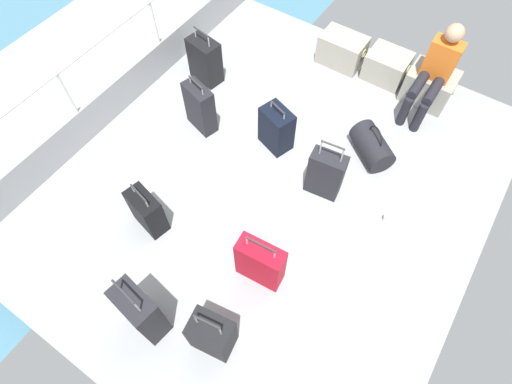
% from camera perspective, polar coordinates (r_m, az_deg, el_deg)
% --- Properties ---
extents(ground_plane, '(4.40, 5.20, 0.06)m').
position_cam_1_polar(ground_plane, '(4.63, 2.62, 1.31)').
color(ground_plane, '#939699').
extents(gunwale_port, '(0.06, 5.20, 0.45)m').
position_cam_1_polar(gunwale_port, '(5.42, -17.62, 13.53)').
color(gunwale_port, '#939699').
rests_on(gunwale_port, ground_plane).
extents(railing_port, '(0.04, 4.20, 1.02)m').
position_cam_1_polar(railing_port, '(5.06, -19.33, 17.89)').
color(railing_port, silver).
rests_on(railing_port, ground_plane).
extents(sea_wake, '(12.00, 12.00, 0.01)m').
position_cam_1_polar(sea_wake, '(6.74, -25.22, 14.21)').
color(sea_wake, teal).
rests_on(sea_wake, ground_plane).
extents(cargo_crate_0, '(0.61, 0.38, 0.40)m').
position_cam_1_polar(cargo_crate_0, '(5.85, 11.85, 18.75)').
color(cargo_crate_0, '#9E9989').
rests_on(cargo_crate_0, ground_plane).
extents(cargo_crate_1, '(0.55, 0.42, 0.37)m').
position_cam_1_polar(cargo_crate_1, '(5.78, 17.71, 16.34)').
color(cargo_crate_1, '#9E9989').
rests_on(cargo_crate_1, ground_plane).
extents(cargo_crate_2, '(0.60, 0.44, 0.41)m').
position_cam_1_polar(cargo_crate_2, '(5.66, 22.91, 13.42)').
color(cargo_crate_2, gray).
rests_on(cargo_crate_2, ground_plane).
extents(passenger_seated, '(0.34, 0.66, 1.11)m').
position_cam_1_polar(passenger_seated, '(5.27, 23.63, 15.15)').
color(passenger_seated, orange).
rests_on(passenger_seated, ground_plane).
extents(suitcase_0, '(0.42, 0.29, 0.71)m').
position_cam_1_polar(suitcase_0, '(4.90, -7.79, 11.53)').
color(suitcase_0, black).
rests_on(suitcase_0, ground_plane).
extents(suitcase_1, '(0.46, 0.23, 0.72)m').
position_cam_1_polar(suitcase_1, '(3.84, 0.60, -9.79)').
color(suitcase_1, '#B70C1E').
rests_on(suitcase_1, ground_plane).
extents(suitcase_2, '(0.39, 0.23, 0.81)m').
position_cam_1_polar(suitcase_2, '(4.34, 9.62, 2.45)').
color(suitcase_2, black).
rests_on(suitcase_2, ground_plane).
extents(suitcase_3, '(0.44, 0.31, 0.73)m').
position_cam_1_polar(suitcase_3, '(5.48, -7.10, 17.67)').
color(suitcase_3, black).
rests_on(suitcase_3, ground_plane).
extents(suitcase_4, '(0.41, 0.28, 0.63)m').
position_cam_1_polar(suitcase_4, '(4.26, -14.89, -2.62)').
color(suitcase_4, black).
rests_on(suitcase_4, ground_plane).
extents(suitcase_5, '(0.43, 0.28, 0.91)m').
position_cam_1_polar(suitcase_5, '(3.78, -15.69, -15.70)').
color(suitcase_5, black).
rests_on(suitcase_5, ground_plane).
extents(suitcase_6, '(0.39, 0.30, 0.72)m').
position_cam_1_polar(suitcase_6, '(3.70, -6.11, -19.11)').
color(suitcase_6, black).
rests_on(suitcase_6, ground_plane).
extents(suitcase_7, '(0.43, 0.35, 0.63)m').
position_cam_1_polar(suitcase_7, '(4.70, 2.85, 8.78)').
color(suitcase_7, black).
rests_on(suitcase_7, ground_plane).
extents(duffel_bag, '(0.62, 0.57, 0.45)m').
position_cam_1_polar(duffel_bag, '(4.86, 15.80, 6.17)').
color(duffel_bag, black).
rests_on(duffel_bag, ground_plane).
extents(paper_cup, '(0.08, 0.08, 0.10)m').
position_cam_1_polar(paper_cup, '(4.52, 17.74, -3.53)').
color(paper_cup, white).
rests_on(paper_cup, ground_plane).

